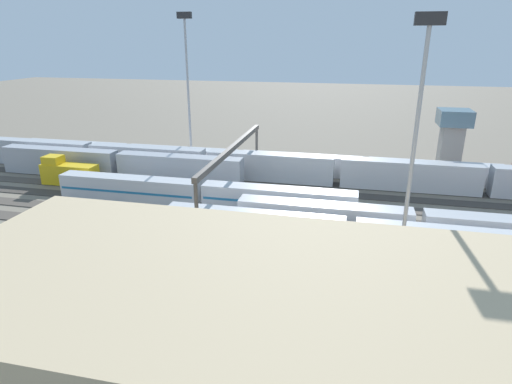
{
  "coord_description": "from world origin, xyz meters",
  "views": [
    {
      "loc": [
        -15.89,
        63.69,
        24.51
      ],
      "look_at": [
        -2.32,
        3.51,
        2.5
      ],
      "focal_mm": 30.06,
      "sensor_mm": 36.0,
      "label": 1
    }
  ],
  "objects_px": {
    "light_mast_0": "(187,72)",
    "train_on_track_5": "(418,225)",
    "train_on_track_2": "(118,165)",
    "train_on_track_6": "(436,243)",
    "train_on_track_0": "(293,164)",
    "signal_gantry": "(233,152)",
    "train_on_track_4": "(201,194)",
    "light_mast_1": "(418,117)",
    "train_on_track_3": "(69,173)",
    "maintenance_shed": "(328,373)",
    "control_tower": "(452,135)",
    "train_on_track_1": "(270,167)"
  },
  "relations": [
    {
      "from": "light_mast_0",
      "to": "train_on_track_5",
      "type": "bearing_deg",
      "value": 146.11
    },
    {
      "from": "train_on_track_2",
      "to": "train_on_track_6",
      "type": "bearing_deg",
      "value": 159.07
    },
    {
      "from": "train_on_track_0",
      "to": "signal_gantry",
      "type": "height_order",
      "value": "signal_gantry"
    },
    {
      "from": "train_on_track_4",
      "to": "light_mast_0",
      "type": "xyz_separation_m",
      "value": [
        10.2,
        -22.81,
        16.51
      ]
    },
    {
      "from": "light_mast_0",
      "to": "light_mast_1",
      "type": "distance_m",
      "value": 52.98
    },
    {
      "from": "train_on_track_0",
      "to": "signal_gantry",
      "type": "relative_size",
      "value": 3.28
    },
    {
      "from": "train_on_track_3",
      "to": "maintenance_shed",
      "type": "bearing_deg",
      "value": 138.27
    },
    {
      "from": "train_on_track_3",
      "to": "control_tower",
      "type": "xyz_separation_m",
      "value": [
        -67.79,
        -25.21,
        4.82
      ]
    },
    {
      "from": "train_on_track_4",
      "to": "signal_gantry",
      "type": "distance_m",
      "value": 8.47
    },
    {
      "from": "train_on_track_4",
      "to": "signal_gantry",
      "type": "height_order",
      "value": "signal_gantry"
    },
    {
      "from": "light_mast_0",
      "to": "maintenance_shed",
      "type": "xyz_separation_m",
      "value": [
        -31.87,
        60.86,
        -12.55
      ]
    },
    {
      "from": "train_on_track_6",
      "to": "signal_gantry",
      "type": "relative_size",
      "value": 1.9
    },
    {
      "from": "train_on_track_5",
      "to": "control_tower",
      "type": "height_order",
      "value": "control_tower"
    },
    {
      "from": "train_on_track_5",
      "to": "train_on_track_2",
      "type": "relative_size",
      "value": 1.0
    },
    {
      "from": "train_on_track_1",
      "to": "signal_gantry",
      "type": "bearing_deg",
      "value": 67.85
    },
    {
      "from": "train_on_track_1",
      "to": "light_mast_1",
      "type": "relative_size",
      "value": 4.45
    },
    {
      "from": "maintenance_shed",
      "to": "train_on_track_3",
      "type": "bearing_deg",
      "value": -41.73
    },
    {
      "from": "train_on_track_1",
      "to": "light_mast_0",
      "type": "bearing_deg",
      "value": -23.3
    },
    {
      "from": "light_mast_0",
      "to": "signal_gantry",
      "type": "relative_size",
      "value": 0.84
    },
    {
      "from": "train_on_track_5",
      "to": "train_on_track_2",
      "type": "bearing_deg",
      "value": -16.43
    },
    {
      "from": "train_on_track_0",
      "to": "light_mast_0",
      "type": "height_order",
      "value": "light_mast_0"
    },
    {
      "from": "control_tower",
      "to": "train_on_track_1",
      "type": "bearing_deg",
      "value": 24.58
    },
    {
      "from": "train_on_track_5",
      "to": "control_tower",
      "type": "relative_size",
      "value": 3.99
    },
    {
      "from": "train_on_track_3",
      "to": "maintenance_shed",
      "type": "relative_size",
      "value": 0.21
    },
    {
      "from": "train_on_track_0",
      "to": "control_tower",
      "type": "distance_m",
      "value": 31.83
    },
    {
      "from": "train_on_track_4",
      "to": "control_tower",
      "type": "xyz_separation_m",
      "value": [
        -41.2,
        -30.21,
        4.97
      ]
    },
    {
      "from": "train_on_track_0",
      "to": "control_tower",
      "type": "relative_size",
      "value": 9.7
    },
    {
      "from": "train_on_track_2",
      "to": "train_on_track_6",
      "type": "height_order",
      "value": "train_on_track_2"
    },
    {
      "from": "train_on_track_1",
      "to": "train_on_track_3",
      "type": "xyz_separation_m",
      "value": [
        34.54,
        10.0,
        -0.46
      ]
    },
    {
      "from": "train_on_track_0",
      "to": "train_on_track_4",
      "type": "bearing_deg",
      "value": 60.19
    },
    {
      "from": "train_on_track_3",
      "to": "control_tower",
      "type": "height_order",
      "value": "control_tower"
    },
    {
      "from": "maintenance_shed",
      "to": "signal_gantry",
      "type": "bearing_deg",
      "value": -67.55
    },
    {
      "from": "signal_gantry",
      "to": "train_on_track_2",
      "type": "bearing_deg",
      "value": -11.99
    },
    {
      "from": "train_on_track_2",
      "to": "train_on_track_3",
      "type": "bearing_deg",
      "value": 35.8
    },
    {
      "from": "maintenance_shed",
      "to": "train_on_track_0",
      "type": "bearing_deg",
      "value": -80.03
    },
    {
      "from": "train_on_track_0",
      "to": "signal_gantry",
      "type": "distance_m",
      "value": 17.71
    },
    {
      "from": "train_on_track_2",
      "to": "control_tower",
      "type": "height_order",
      "value": "control_tower"
    },
    {
      "from": "train_on_track_5",
      "to": "signal_gantry",
      "type": "relative_size",
      "value": 1.35
    },
    {
      "from": "light_mast_1",
      "to": "signal_gantry",
      "type": "height_order",
      "value": "light_mast_1"
    },
    {
      "from": "train_on_track_4",
      "to": "maintenance_shed",
      "type": "xyz_separation_m",
      "value": [
        -21.67,
        38.05,
        3.96
      ]
    },
    {
      "from": "train_on_track_2",
      "to": "train_on_track_1",
      "type": "bearing_deg",
      "value": -169.73
    },
    {
      "from": "maintenance_shed",
      "to": "train_on_track_6",
      "type": "bearing_deg",
      "value": -111.36
    },
    {
      "from": "train_on_track_4",
      "to": "train_on_track_5",
      "type": "xyz_separation_m",
      "value": [
        -31.21,
        5.0,
        0.0
      ]
    },
    {
      "from": "train_on_track_2",
      "to": "light_mast_0",
      "type": "xyz_separation_m",
      "value": [
        -9.46,
        -12.81,
        15.9
      ]
    },
    {
      "from": "train_on_track_5",
      "to": "light_mast_0",
      "type": "bearing_deg",
      "value": -33.89
    },
    {
      "from": "train_on_track_1",
      "to": "train_on_track_0",
      "type": "relative_size",
      "value": 1.04
    },
    {
      "from": "train_on_track_4",
      "to": "train_on_track_2",
      "type": "relative_size",
      "value": 1.0
    },
    {
      "from": "light_mast_1",
      "to": "maintenance_shed",
      "type": "relative_size",
      "value": 0.56
    },
    {
      "from": "train_on_track_3",
      "to": "light_mast_1",
      "type": "bearing_deg",
      "value": 161.34
    },
    {
      "from": "train_on_track_3",
      "to": "light_mast_0",
      "type": "relative_size",
      "value": 0.34
    }
  ]
}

